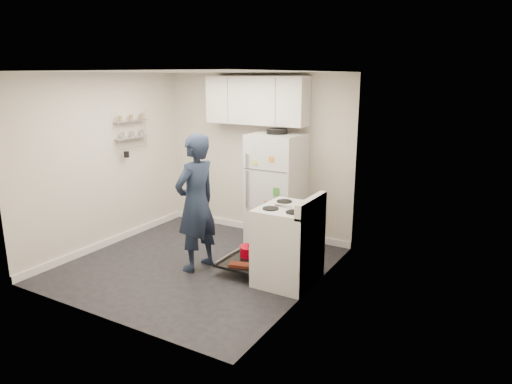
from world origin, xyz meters
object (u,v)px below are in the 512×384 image
Objects in this scene: refrigerator at (276,190)px; person at (196,203)px; electric_range at (287,245)px; open_oven_door at (247,257)px.

refrigerator is 1.40m from person.
person reaches higher than refrigerator.
electric_range is 1.28m from person.
person reaches higher than open_oven_door.
electric_range is at bearing -56.65° from refrigerator.
electric_range is 1.37m from refrigerator.
open_oven_door is at bearing 175.86° from electric_range.
refrigerator reaches higher than electric_range.
refrigerator is (-0.72, 1.10, 0.36)m from electric_range.
electric_range is 0.62× the size of person.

